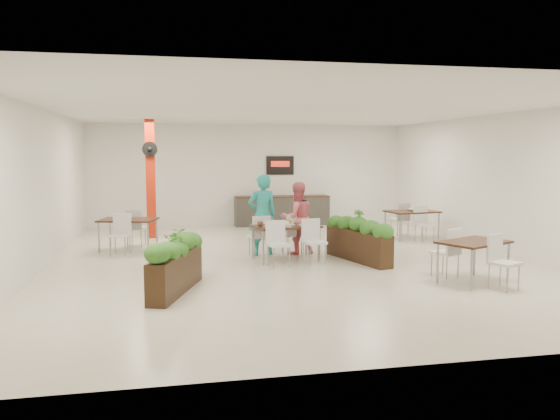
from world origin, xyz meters
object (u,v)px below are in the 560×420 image
Objects in this scene: diner_woman at (297,218)px; side_table_c at (474,248)px; diner_man at (262,215)px; side_table_b at (412,215)px; red_column at (151,177)px; planter_right at (358,237)px; service_counter at (282,210)px; planter_left at (176,261)px; side_table_a at (128,224)px; main_table at (285,231)px.

diner_woman is 1.00× the size of side_table_c.
diner_man reaches higher than side_table_c.
side_table_b is at bearing -166.20° from diner_woman.
planter_right is at bearing -43.26° from red_column.
red_column reaches higher than service_counter.
diner_man is 2.21m from planter_right.
service_counter is 6.04m from planter_right.
planter_left is at bearing 46.48° from diner_man.
planter_right is 1.22× the size of side_table_a.
side_table_b is (4.36, 1.59, -0.28)m from diner_man.
diner_man is at bearing -167.97° from side_table_b.
main_table is at bearing 164.44° from planter_right.
service_counter is at bearing 53.97° from side_table_a.
side_table_a is (-3.81, 1.22, -0.19)m from diner_woman.
red_column is 6.18m from planter_right.
main_table is at bearing -158.49° from side_table_b.
diner_man reaches higher than diner_woman.
service_counter is 1.66× the size of main_table.
main_table is 4.56m from side_table_b.
diner_man is (2.53, -3.09, -0.73)m from red_column.
diner_woman is (0.41, 0.66, 0.19)m from main_table.
main_table is (-1.07, -5.61, 0.14)m from service_counter.
side_table_a is (-4.90, 2.29, 0.12)m from planter_right.
service_counter reaches higher than planter_right.
planter_left reaches higher than side_table_a.
planter_right reaches higher than side_table_b.
diner_man reaches higher than side_table_a.
planter_left is at bearing -84.57° from red_column.
side_table_c is at bearing 115.68° from diner_woman.
planter_right reaches higher than side_table_a.
side_table_b is at bearing -12.26° from red_column.
diner_man is 3.59m from planter_left.
diner_woman is at bearing 101.32° from side_table_c.
main_table and side_table_b have the same top height.
red_column is 1.92× the size of side_table_b.
service_counter is at bearing 79.16° from main_table.
red_column is at bearing 107.17° from side_table_c.
main_table is 1.10× the size of diner_woman.
service_counter is 1.64× the size of diner_man.
side_table_a is at bearing -32.28° from diner_man.
side_table_b is (7.37, 0.38, 0.00)m from side_table_a.
red_column reaches higher than diner_woman.
side_table_c is at bearing -43.46° from main_table.
service_counter reaches higher than diner_man.
side_table_b is at bearing -49.29° from service_counter.
planter_left is at bearing -135.19° from main_table.
service_counter is at bearing -107.97° from diner_woman.
main_table is at bearing -100.84° from service_counter.
planter_right is (3.85, 1.91, -0.01)m from planter_left.
service_counter is 1.80× the size of side_table_b.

